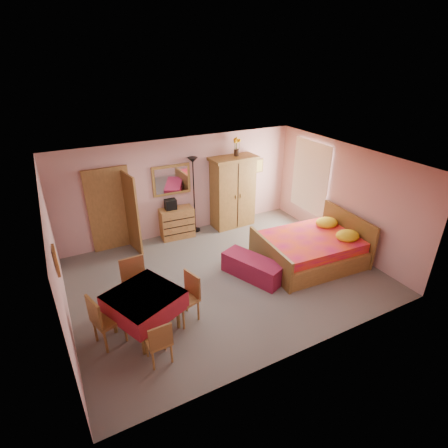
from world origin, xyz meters
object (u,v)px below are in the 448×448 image
floor_lamp (194,196)px  bench (253,268)px  wall_mirror (171,180)px  chair_south (158,340)px  bed (310,242)px  dining_table (146,312)px  stereo (171,204)px  chest_of_drawers (177,223)px  chair_north (137,286)px  sunflower_vase (237,147)px  chair_east (184,299)px  chair_west (108,319)px  wardrobe (233,192)px

floor_lamp → bench: floor_lamp is taller
bench → wall_mirror: bearing=106.4°
floor_lamp → chair_south: size_ratio=2.52×
wall_mirror → bench: 3.14m
bed → bench: size_ratio=1.65×
wall_mirror → dining_table: (-1.75, -3.28, -1.15)m
stereo → chair_south: 4.23m
chest_of_drawers → dining_table: 3.53m
bed → chair_north: size_ratio=2.22×
floor_lamp → sunflower_vase: (1.22, -0.11, 1.20)m
chair_south → bed: bearing=14.5°
dining_table → chair_north: 0.68m
bench → chair_east: size_ratio=1.47×
chair_west → chair_east: chair_west is taller
sunflower_vase → floor_lamp: bearing=174.7°
floor_lamp → chair_west: size_ratio=2.10×
chest_of_drawers → chair_west: bearing=-123.8°
dining_table → chair_east: bearing=-5.5°
chest_of_drawers → wardrobe: (1.67, -0.03, 0.59)m
chest_of_drawers → chair_east: chair_east is taller
floor_lamp → chair_east: bearing=-116.2°
chest_of_drawers → chair_south: size_ratio=1.05×
chair_north → chair_east: (0.67, -0.74, -0.04)m
floor_lamp → bench: (0.24, -2.64, -0.81)m
sunflower_vase → chair_north: sunflower_vase is taller
chair_south → chest_of_drawers: bearing=63.2°
wall_mirror → chair_east: (-1.03, -3.35, -1.08)m
floor_lamp → chair_south: 4.62m
wardrobe → chair_north: 4.15m
stereo → chair_north: (-1.58, -2.45, -0.44)m
bed → dining_table: (-4.07, -0.47, -0.13)m
chair_east → wall_mirror: bearing=-33.7°
bench → sunflower_vase: bearing=68.8°
floor_lamp → chair_north: bearing=-132.1°
chest_of_drawers → wardrobe: bearing=2.9°
wardrobe → bed: wardrobe is taller
wall_mirror → stereo: size_ratio=3.46×
wall_mirror → chair_west: (-2.37, -3.26, -1.05)m
chair_east → chest_of_drawers: bearing=-34.8°
chair_east → floor_lamp: bearing=-42.7°
wardrobe → dining_table: wardrobe is taller
wardrobe → dining_table: (-3.41, -3.03, -0.60)m
wall_mirror → chair_west: size_ratio=1.01×
chest_of_drawers → chair_east: bearing=-104.2°
dining_table → chair_north: size_ratio=1.06×
bed → bench: bed is taller
chair_north → chair_east: size_ratio=1.09×
floor_lamp → chair_north: (-2.27, -2.52, -0.53)m
wall_mirror → dining_table: 3.89m
chest_of_drawers → bench: bearing=-68.2°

